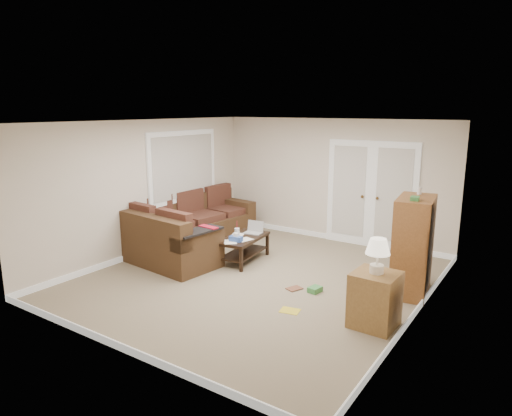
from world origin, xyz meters
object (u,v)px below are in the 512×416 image
Objects in this scene: tv_armoire at (413,245)px; side_cabinet at (375,295)px; sectional_sofa at (184,231)px; coffee_table at (244,248)px.

tv_armoire reaches higher than side_cabinet.
sectional_sofa is 2.78× the size of coffee_table.
coffee_table is 2.94m from tv_armoire.
coffee_table is 3.05m from side_cabinet.
tv_armoire is 1.35× the size of side_cabinet.
coffee_table is 0.74× the size of tv_armoire.
sectional_sofa is 2.80× the size of side_cabinet.
tv_armoire is (4.24, 0.31, 0.37)m from sectional_sofa.
tv_armoire is at bearing 88.70° from side_cabinet.
side_cabinet reaches higher than sectional_sofa.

